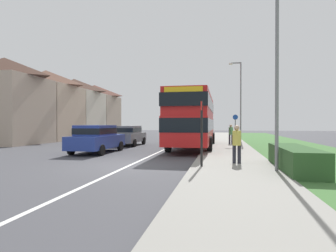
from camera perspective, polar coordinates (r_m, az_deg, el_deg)
The scene contains 15 objects.
ground_plane at distance 11.43m, azimuth -8.16°, elevation -8.24°, with size 120.00×120.00×0.00m, color #424247.
lane_marking_centre at distance 19.11m, azimuth -0.23°, elevation -4.70°, with size 0.14×60.00×0.01m, color silver.
pavement_near_side at distance 16.76m, azimuth 12.68°, elevation -5.25°, with size 3.20×68.00×0.12m, color gray.
grass_verge_seaward at distance 17.43m, azimuth 27.02°, elevation -5.14°, with size 6.00×68.00×0.08m, color #3D6B33.
roadside_hedge at distance 10.78m, azimuth 24.99°, elevation -6.40°, with size 1.10×4.13×0.90m, color #2D5128.
double_decker_bus at distance 19.26m, azimuth 5.36°, elevation 1.70°, with size 2.80×10.80×3.70m.
parked_car_blue at distance 16.70m, azimuth -14.68°, elevation -2.37°, with size 2.00×4.52×1.64m.
parked_car_grey at distance 21.78m, azimuth -8.25°, elevation -1.80°, with size 1.89×4.07×1.56m.
pedestrian_at_stop at distance 11.41m, azimuth 14.22°, elevation -3.33°, with size 0.34×0.34×1.67m.
pedestrian_walking_away at distance 22.32m, azimuth 13.05°, elevation -1.47°, with size 0.34×0.34×1.67m.
bus_stop_sign at distance 10.34m, azimuth 7.07°, elevation -0.59°, with size 0.09×0.52×2.60m.
cycle_route_sign at distance 24.18m, azimuth 13.93°, elevation -0.25°, with size 0.44×0.08×2.52m.
street_lamp_near at distance 10.48m, azimuth 21.37°, elevation 17.40°, with size 1.14×0.20×8.45m.
street_lamp_mid at distance 25.87m, azimuth 14.78°, elevation 6.00°, with size 1.14×0.20×7.36m.
house_terrace_far_side at distance 33.90m, azimuth -21.48°, elevation 3.77°, with size 6.22×22.30×7.39m.
Camera 1 is at (3.71, -10.67, 1.73)m, focal length 29.07 mm.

